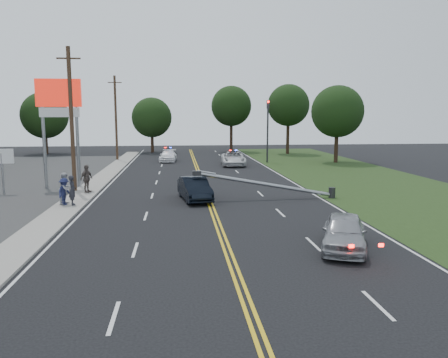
{
  "coord_description": "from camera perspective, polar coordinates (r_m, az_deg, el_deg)",
  "views": [
    {
      "loc": [
        -1.91,
        -19.29,
        5.38
      ],
      "look_at": [
        0.73,
        5.76,
        1.7
      ],
      "focal_mm": 35.0,
      "sensor_mm": 36.0,
      "label": 1
    }
  ],
  "objects": [
    {
      "name": "waiting_sedan",
      "position": [
        18.4,
        15.42,
        -6.68
      ],
      "size": [
        3.1,
        4.52,
        1.43
      ],
      "primitive_type": "imported",
      "rotation": [
        0.0,
        0.0,
        -0.37
      ],
      "color": "#97989E",
      "rests_on": "ground"
    },
    {
      "name": "bystander_b",
      "position": [
        27.68,
        -20.0,
        -1.15
      ],
      "size": [
        1.0,
        1.12,
        1.9
      ],
      "primitive_type": "imported",
      "rotation": [
        0.0,
        0.0,
        1.21
      ],
      "color": "#B3B3B8",
      "rests_on": "sidewalk"
    },
    {
      "name": "tree_9",
      "position": [
        51.67,
        14.6,
        8.52
      ],
      "size": [
        5.89,
        5.89,
        8.76
      ],
      "color": "black",
      "rests_on": "ground"
    },
    {
      "name": "crashed_sedan",
      "position": [
        27.94,
        -3.86,
        -1.28
      ],
      "size": [
        2.25,
        4.64,
        1.47
      ],
      "primitive_type": "imported",
      "rotation": [
        0.0,
        0.0,
        0.16
      ],
      "color": "black",
      "rests_on": "ground"
    },
    {
      "name": "small_sign",
      "position": [
        33.68,
        -27.04,
        2.21
      ],
      "size": [
        1.6,
        0.14,
        3.1
      ],
      "color": "gray",
      "rests_on": "ground"
    },
    {
      "name": "tree_8",
      "position": [
        62.29,
        8.41,
        9.5
      ],
      "size": [
        5.82,
        5.82,
        9.69
      ],
      "color": "black",
      "rests_on": "ground"
    },
    {
      "name": "utility_pole_mid",
      "position": [
        32.13,
        -19.29,
        7.32
      ],
      "size": [
        1.6,
        0.28,
        10.0
      ],
      "color": "#382619",
      "rests_on": "ground"
    },
    {
      "name": "emergency_b",
      "position": [
        51.71,
        -7.32,
        3.0
      ],
      "size": [
        2.08,
        4.6,
        1.31
      ],
      "primitive_type": "imported",
      "rotation": [
        0.0,
        0.0,
        -0.06
      ],
      "color": "white",
      "rests_on": "ground"
    },
    {
      "name": "pylon_sign",
      "position": [
        34.39,
        -20.74,
        8.81
      ],
      "size": [
        3.2,
        0.35,
        8.0
      ],
      "color": "gray",
      "rests_on": "ground"
    },
    {
      "name": "emergency_a",
      "position": [
        47.24,
        1.21,
        2.68
      ],
      "size": [
        2.79,
        5.5,
        1.49
      ],
      "primitive_type": "imported",
      "rotation": [
        0.0,
        0.0,
        -0.06
      ],
      "color": "silver",
      "rests_on": "ground"
    },
    {
      "name": "tree_7",
      "position": [
        65.41,
        0.96,
        9.49
      ],
      "size": [
        5.93,
        5.93,
        9.71
      ],
      "color": "black",
      "rests_on": "ground"
    },
    {
      "name": "traffic_signal",
      "position": [
        50.35,
        5.73,
        6.94
      ],
      "size": [
        0.28,
        0.41,
        7.05
      ],
      "color": "#2D2D30",
      "rests_on": "ground"
    },
    {
      "name": "grass_verge",
      "position": [
        33.53,
        21.44,
        -1.49
      ],
      "size": [
        12.0,
        80.0,
        0.01
      ],
      "primitive_type": "cube",
      "color": "#1F3213",
      "rests_on": "ground"
    },
    {
      "name": "sidewalk",
      "position": [
        30.47,
        -18.23,
        -2.16
      ],
      "size": [
        1.8,
        70.0,
        0.12
      ],
      "primitive_type": "cube",
      "color": "gray",
      "rests_on": "ground"
    },
    {
      "name": "tree_5",
      "position": [
        66.14,
        -22.39,
        7.69
      ],
      "size": [
        6.41,
        6.41,
        8.59
      ],
      "color": "black",
      "rests_on": "ground"
    },
    {
      "name": "ground",
      "position": [
        20.12,
        -0.35,
        -7.2
      ],
      "size": [
        120.0,
        120.0,
        0.0
      ],
      "primitive_type": "plane",
      "color": "black",
      "rests_on": "ground"
    },
    {
      "name": "bystander_c",
      "position": [
        27.45,
        -20.13,
        -1.54
      ],
      "size": [
        0.91,
        1.18,
        1.61
      ],
      "primitive_type": "imported",
      "rotation": [
        0.0,
        0.0,
        1.23
      ],
      "color": "#1C2146",
      "rests_on": "sidewalk"
    },
    {
      "name": "bystander_a",
      "position": [
        27.28,
        -19.19,
        -1.39
      ],
      "size": [
        0.64,
        0.76,
        1.77
      ],
      "primitive_type": "imported",
      "rotation": [
        0.0,
        0.0,
        1.96
      ],
      "color": "#25252D",
      "rests_on": "sidewalk"
    },
    {
      "name": "tree_6",
      "position": [
        64.77,
        -9.42,
        7.92
      ],
      "size": [
        5.77,
        5.77,
        7.96
      ],
      "color": "black",
      "rests_on": "ground"
    },
    {
      "name": "utility_pole_far",
      "position": [
        53.79,
        -13.94,
        7.76
      ],
      "size": [
        1.6,
        0.28,
        10.0
      ],
      "color": "#382619",
      "rests_on": "ground"
    },
    {
      "name": "bystander_d",
      "position": [
        31.37,
        -17.52,
        0.05
      ],
      "size": [
        0.95,
        1.21,
        1.92
      ],
      "primitive_type": "imported",
      "rotation": [
        0.0,
        0.0,
        1.07
      ],
      "color": "#5A4D48",
      "rests_on": "sidewalk"
    },
    {
      "name": "centerline_yellow",
      "position": [
        29.84,
        -2.25,
        -2.06
      ],
      "size": [
        0.36,
        80.0,
        0.0
      ],
      "primitive_type": "cube",
      "color": "gold",
      "rests_on": "ground"
    },
    {
      "name": "fallen_streetlight",
      "position": [
        28.32,
        6.49,
        -0.81
      ],
      "size": [
        9.36,
        0.44,
        1.91
      ],
      "color": "#2D2D30",
      "rests_on": "ground"
    }
  ]
}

